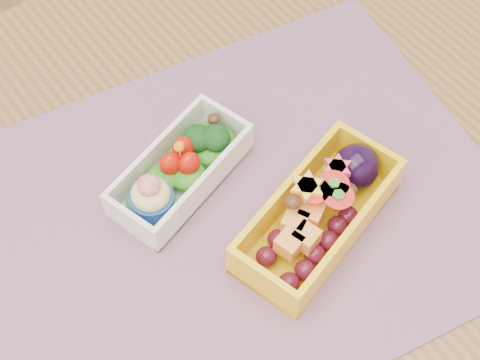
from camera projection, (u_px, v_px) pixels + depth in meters
table at (285, 250)px, 0.78m from camera, size 1.20×0.80×0.75m
placemat at (237, 209)px, 0.69m from camera, size 0.56×0.47×0.00m
bento_white at (180, 171)px, 0.69m from camera, size 0.16×0.11×0.06m
bento_yellow at (321, 212)px, 0.66m from camera, size 0.19×0.12×0.06m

